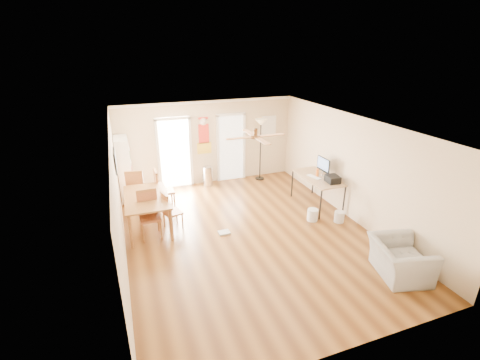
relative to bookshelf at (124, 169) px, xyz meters
name	(u,v)px	position (x,y,z in m)	size (l,w,h in m)	color
floor	(249,234)	(2.55, -3.04, -0.90)	(7.00, 7.00, 0.00)	brown
ceiling	(250,125)	(2.55, -3.04, 1.70)	(5.50, 7.00, 0.00)	silver
wall_back	(208,143)	(2.55, 0.46, 0.40)	(5.50, 0.04, 2.60)	beige
wall_front	(348,280)	(2.55, -6.54, 0.40)	(5.50, 0.04, 2.60)	beige
wall_left	(118,202)	(-0.20, -3.04, 0.40)	(0.04, 7.00, 2.60)	beige
wall_right	(353,169)	(5.30, -3.04, 0.40)	(0.04, 7.00, 2.60)	beige
crown_molding	(250,127)	(2.55, -3.04, 1.66)	(5.50, 7.00, 0.08)	white
kitchen_doorway	(175,154)	(1.50, 0.44, 0.15)	(0.90, 0.10, 2.10)	white
bathroom_doorway	(231,148)	(3.30, 0.44, 0.15)	(0.80, 0.10, 2.10)	white
wall_decal	(204,135)	(2.42, 0.44, 0.65)	(0.46, 0.03, 1.10)	red
ac_grille	(269,125)	(4.60, 0.43, 0.80)	(0.50, 0.04, 0.60)	white
framed_poster	(115,161)	(-0.18, -1.64, 0.80)	(0.04, 0.66, 0.48)	black
ceiling_fan	(255,137)	(2.55, -3.34, 1.53)	(1.24, 1.24, 0.20)	#593819
bookshelf	(124,169)	(0.00, 0.00, 0.00)	(0.36, 0.81, 1.81)	white
dining_table	(148,212)	(0.40, -1.92, -0.49)	(1.00, 1.66, 0.83)	#94622F
dining_chair_right_a	(165,189)	(0.95, -0.97, -0.35)	(0.45, 0.45, 1.10)	#A36A34
dining_chair_right_b	(173,210)	(0.95, -2.13, -0.43)	(0.39, 0.39, 0.94)	#A76336
dining_chair_near	(150,215)	(0.40, -2.35, -0.35)	(0.46, 0.46, 1.11)	#AA6336
dining_chair_far	(136,188)	(0.24, -0.62, -0.36)	(0.45, 0.45, 1.10)	#AB6737
trash_can	(208,176)	(2.43, 0.15, -0.59)	(0.29, 0.29, 0.62)	#B8B8BA
torchiere_lamp	(260,150)	(4.18, 0.11, 0.09)	(0.37, 0.37, 1.99)	black
computer_desk	(317,191)	(4.86, -2.23, -0.48)	(0.78, 1.56, 0.84)	tan
imac	(323,167)	(5.02, -2.20, 0.19)	(0.08, 0.55, 0.51)	black
keyboard	(314,177)	(4.75, -2.21, -0.06)	(0.13, 0.41, 0.02)	white
printer	(333,179)	(5.00, -2.69, 0.02)	(0.30, 0.35, 0.18)	black
orange_bottle	(317,173)	(4.85, -2.20, 0.04)	(0.07, 0.07, 0.22)	orange
wastebasket_a	(313,215)	(4.31, -2.96, -0.75)	(0.26, 0.26, 0.31)	silver
wastebasket_b	(339,217)	(4.90, -3.27, -0.76)	(0.25, 0.25, 0.28)	silver
floor_cloth	(224,232)	(2.02, -2.80, -0.88)	(0.27, 0.21, 0.04)	#A5A49F
armchair	(400,259)	(4.70, -5.42, -0.56)	(1.07, 0.93, 0.69)	gray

